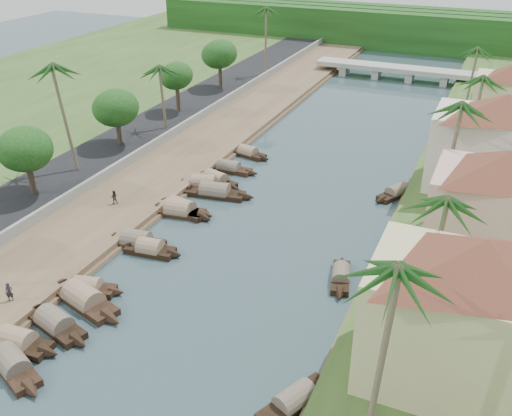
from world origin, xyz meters
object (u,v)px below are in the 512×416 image
at_px(sampan_1, 17,342).
at_px(person_near, 9,292).
at_px(bridge, 394,70).
at_px(sampan_0, 12,365).
at_px(building_near, 472,313).

xyz_separation_m(sampan_1, person_near, (-3.52, 3.18, 1.17)).
bearing_deg(bridge, sampan_0, -95.73).
distance_m(bridge, sampan_1, 82.41).
relative_size(building_near, sampan_1, 2.04).
height_order(building_near, person_near, building_near).
relative_size(building_near, sampan_0, 1.88).
bearing_deg(bridge, sampan_1, -96.80).
xyz_separation_m(bridge, building_near, (18.99, -74.00, 4.66)).
relative_size(bridge, building_near, 1.89).
height_order(sampan_1, person_near, person_near).
xyz_separation_m(sampan_0, person_near, (-4.88, 5.00, 1.17)).
distance_m(building_near, sampan_1, 30.38).
distance_m(bridge, sampan_0, 84.07).
relative_size(building_near, person_near, 9.51).
height_order(bridge, sampan_0, bridge).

